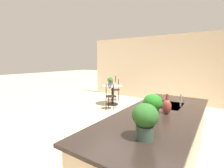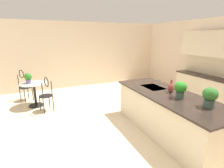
{
  "view_description": "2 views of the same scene",
  "coord_description": "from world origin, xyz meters",
  "px_view_note": "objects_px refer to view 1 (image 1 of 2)",
  "views": [
    {
      "loc": [
        2.57,
        1.55,
        1.67
      ],
      "look_at": [
        -0.75,
        -0.67,
        1.11
      ],
      "focal_mm": 26.28,
      "sensor_mm": 36.0,
      "label": 1
    },
    {
      "loc": [
        3.03,
        -1.69,
        2.12
      ],
      "look_at": [
        -0.93,
        0.05,
        0.91
      ],
      "focal_mm": 27.56,
      "sensor_mm": 36.0,
      "label": 2
    }
  ],
  "objects_px": {
    "chair_near_window": "(111,93)",
    "potted_plant_counter_near": "(153,105)",
    "bistro_table": "(112,93)",
    "chair_by_island": "(115,87)",
    "potted_plant_on_table": "(110,81)",
    "potted_plant_counter_far": "(145,119)",
    "vase_on_counter": "(167,106)"
  },
  "relations": [
    {
      "from": "chair_by_island",
      "to": "potted_plant_counter_near",
      "type": "height_order",
      "value": "potted_plant_counter_near"
    },
    {
      "from": "chair_near_window",
      "to": "chair_by_island",
      "type": "relative_size",
      "value": 1.0
    },
    {
      "from": "potted_plant_on_table",
      "to": "vase_on_counter",
      "type": "distance_m",
      "value": 4.08
    },
    {
      "from": "potted_plant_counter_far",
      "to": "vase_on_counter",
      "type": "relative_size",
      "value": 1.23
    },
    {
      "from": "bistro_table",
      "to": "chair_near_window",
      "type": "height_order",
      "value": "chair_near_window"
    },
    {
      "from": "chair_near_window",
      "to": "potted_plant_on_table",
      "type": "height_order",
      "value": "potted_plant_on_table"
    },
    {
      "from": "vase_on_counter",
      "to": "chair_near_window",
      "type": "bearing_deg",
      "value": -131.84
    },
    {
      "from": "potted_plant_counter_near",
      "to": "chair_by_island",
      "type": "bearing_deg",
      "value": -141.91
    },
    {
      "from": "potted_plant_on_table",
      "to": "vase_on_counter",
      "type": "xyz_separation_m",
      "value": [
        2.85,
        2.92,
        0.12
      ]
    },
    {
      "from": "chair_by_island",
      "to": "vase_on_counter",
      "type": "relative_size",
      "value": 3.62
    },
    {
      "from": "bistro_table",
      "to": "chair_near_window",
      "type": "relative_size",
      "value": 0.77
    },
    {
      "from": "chair_near_window",
      "to": "potted_plant_counter_near",
      "type": "relative_size",
      "value": 3.09
    },
    {
      "from": "chair_by_island",
      "to": "potted_plant_on_table",
      "type": "distance_m",
      "value": 0.75
    },
    {
      "from": "potted_plant_on_table",
      "to": "vase_on_counter",
      "type": "relative_size",
      "value": 1.06
    },
    {
      "from": "chair_by_island",
      "to": "potted_plant_counter_far",
      "type": "bearing_deg",
      "value": 35.51
    },
    {
      "from": "bistro_table",
      "to": "potted_plant_counter_near",
      "type": "xyz_separation_m",
      "value": [
        3.15,
        2.71,
        0.67
      ]
    },
    {
      "from": "chair_near_window",
      "to": "chair_by_island",
      "type": "xyz_separation_m",
      "value": [
        -1.28,
        -0.62,
        0.0
      ]
    },
    {
      "from": "potted_plant_counter_far",
      "to": "potted_plant_on_table",
      "type": "bearing_deg",
      "value": -141.69
    },
    {
      "from": "bistro_table",
      "to": "chair_by_island",
      "type": "distance_m",
      "value": 0.77
    },
    {
      "from": "chair_by_island",
      "to": "vase_on_counter",
      "type": "height_order",
      "value": "vase_on_counter"
    },
    {
      "from": "bistro_table",
      "to": "potted_plant_counter_far",
      "type": "height_order",
      "value": "potted_plant_counter_far"
    },
    {
      "from": "vase_on_counter",
      "to": "bistro_table",
      "type": "bearing_deg",
      "value": -135.1
    },
    {
      "from": "bistro_table",
      "to": "potted_plant_counter_near",
      "type": "bearing_deg",
      "value": 40.68
    },
    {
      "from": "potted_plant_on_table",
      "to": "chair_near_window",
      "type": "bearing_deg",
      "value": 35.12
    },
    {
      "from": "potted_plant_on_table",
      "to": "potted_plant_counter_far",
      "type": "xyz_separation_m",
      "value": [
        3.75,
        2.96,
        0.21
      ]
    },
    {
      "from": "bistro_table",
      "to": "vase_on_counter",
      "type": "relative_size",
      "value": 2.78
    },
    {
      "from": "potted_plant_counter_far",
      "to": "potted_plant_counter_near",
      "type": "bearing_deg",
      "value": -167.39
    },
    {
      "from": "chair_near_window",
      "to": "potted_plant_on_table",
      "type": "relative_size",
      "value": 3.42
    },
    {
      "from": "chair_by_island",
      "to": "bistro_table",
      "type": "bearing_deg",
      "value": 23.8
    },
    {
      "from": "chair_near_window",
      "to": "potted_plant_on_table",
      "type": "xyz_separation_m",
      "value": [
        -0.63,
        -0.44,
        0.34
      ]
    },
    {
      "from": "potted_plant_counter_far",
      "to": "potted_plant_counter_near",
      "type": "height_order",
      "value": "potted_plant_counter_far"
    },
    {
      "from": "potted_plant_on_table",
      "to": "potted_plant_counter_far",
      "type": "relative_size",
      "value": 0.86
    }
  ]
}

